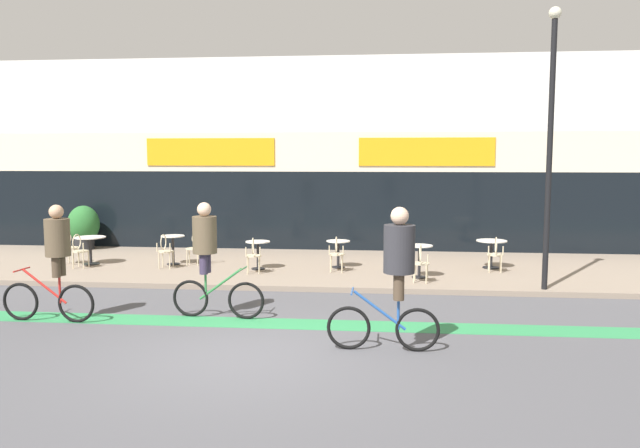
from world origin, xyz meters
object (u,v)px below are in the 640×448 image
Objects in this scene: cafe_chair_1_side at (196,246)px; cafe_chair_2_near at (253,253)px; bistro_table_0 at (90,244)px; cafe_chair_0_side at (68,245)px; bistro_table_5 at (491,248)px; lamp_post at (550,132)px; cafe_chair_3_near at (336,251)px; cyclist_0 at (208,251)px; cyclist_2 at (55,255)px; bistro_table_1 at (173,244)px; cafe_chair_0_near at (79,248)px; cafe_chair_5_near at (495,252)px; bistro_table_4 at (419,255)px; planter_pot at (84,226)px; cafe_chair_1_near at (165,249)px; bistro_table_2 at (258,249)px; cafe_chair_4_near at (420,260)px; bistro_table_3 at (338,249)px; cyclist_1 at (396,266)px.

cafe_chair_1_side is 1.00× the size of cafe_chair_2_near.
bistro_table_0 is 0.63m from cafe_chair_0_side.
lamp_post is at bearing -73.99° from bistro_table_5.
cyclist_0 is at bearing 152.79° from cafe_chair_3_near.
cafe_chair_0_side is at bearing 85.54° from cafe_chair_3_near.
cyclist_0 reaches higher than cyclist_2.
cafe_chair_0_near is at bearing -159.69° from bistro_table_1.
cafe_chair_5_near is at bearing -147.17° from cyclist_2.
cafe_chair_0_side is at bearing 142.24° from cyclist_0.
cafe_chair_0_side is at bearing -176.21° from bistro_table_1.
cyclist_2 reaches higher than cafe_chair_2_near.
bistro_table_4 is 5.90m from cafe_chair_1_side.
bistro_table_4 is at bearing -99.71° from cafe_chair_2_near.
cafe_chair_5_near is at bearing -12.72° from planter_pot.
lamp_post reaches higher than planter_pot.
bistro_table_5 is at bearing -9.83° from planter_pot.
cafe_chair_0_near is at bearing 10.63° from cafe_chair_1_side.
cyclist_0 reaches higher than cafe_chair_1_near.
bistro_table_1 is 2.43m from bistro_table_2.
cafe_chair_0_side is (-5.21, 0.27, 0.01)m from bistro_table_2.
cafe_chair_5_near reaches higher than bistro_table_4.
cafe_chair_4_near is at bearing -108.55° from cafe_chair_2_near.
bistro_table_2 is at bearing -168.09° from bistro_table_3.
cafe_chair_5_near is at bearing -88.95° from cafe_chair_1_near.
cafe_chair_0_near is at bearing -35.20° from cyclist_1.
cafe_chair_0_near is 3.51m from planter_pot.
lamp_post is at bearing -108.01° from cafe_chair_2_near.
cyclist_0 is 1.01× the size of cyclist_2.
cyclist_0 is (5.16, -4.62, 0.61)m from cafe_chair_0_side.
cafe_chair_1_side and cafe_chair_5_near have the same top height.
cyclist_1 is (-2.58, -6.77, 0.69)m from bistro_table_5.
cafe_chair_3_near is (0.00, -0.63, 0.02)m from bistro_table_3.
cafe_chair_4_near is (4.02, -1.34, 0.01)m from bistro_table_2.
cyclist_1 is at bearing 172.24° from cyclist_2.
bistro_table_4 is at bearing -96.88° from cyclist_1.
planter_pot is at bearing -34.56° from cafe_chair_1_side.
bistro_table_3 is at bearing -81.53° from cafe_chair_0_near.
cyclist_0 reaches higher than bistro_table_1.
cafe_chair_5_near is at bearing 1.23° from bistro_table_2.
bistro_table_1 is 0.86× the size of cafe_chair_3_near.
bistro_table_4 is 8.62m from cafe_chair_0_near.
cyclist_0 is at bearing -25.86° from cyclist_1.
cafe_chair_2_near reaches higher than bistro_table_3.
planter_pot reaches higher than cafe_chair_1_side.
cyclist_1 is at bearing -156.62° from cafe_chair_2_near.
cyclist_2 is at bearing -9.89° from cyclist_1.
bistro_table_1 reaches higher than bistro_table_5.
cafe_chair_4_near is at bearing -18.41° from bistro_table_2.
bistro_table_4 is 0.86× the size of cafe_chair_0_side.
cafe_chair_0_side is at bearing 170.39° from lamp_post.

